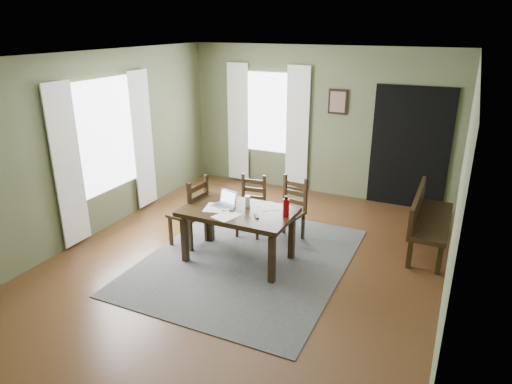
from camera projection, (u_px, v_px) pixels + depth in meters
The scene contains 24 objects.
ground at pixel (247, 261), 6.26m from camera, with size 5.00×6.00×0.01m.
room_shell at pixel (246, 131), 5.63m from camera, with size 5.02×6.02×2.71m.
rug at pixel (247, 260), 6.26m from camera, with size 2.60×3.20×0.01m.
dining_table at pixel (238, 216), 6.04m from camera, with size 1.47×0.88×0.74m.
chair_end at pixel (191, 213), 6.53m from camera, with size 0.49×0.49×1.03m.
chair_back_left at pixel (251, 206), 6.92m from camera, with size 0.45×0.45×0.90m.
chair_back_right at pixel (290, 211), 6.71m from camera, with size 0.49×0.49×0.95m.
bench at pixel (426, 216), 6.41m from camera, with size 0.49×1.51×0.85m.
laptop at pixel (225, 202), 6.13m from camera, with size 0.34×0.30×0.20m.
computer_mouse at pixel (232, 210), 5.97m from camera, with size 0.06×0.10×0.03m, color #3F3F42.
tv_remote at pixel (256, 216), 5.80m from camera, with size 0.04×0.16×0.02m, color black.
drinking_glass at pixel (248, 201), 6.09m from camera, with size 0.07×0.07×0.15m, color silver.
water_bottle at pixel (286, 207), 5.76m from camera, with size 0.11×0.11×0.28m.
paper_a at pixel (215, 208), 6.08m from camera, with size 0.25×0.33×0.00m, color white.
paper_c at pixel (267, 206), 6.11m from camera, with size 0.23×0.30×0.00m, color white.
paper_e at pixel (227, 216), 5.82m from camera, with size 0.26×0.33×0.00m, color white.
window_left at pixel (106, 136), 6.90m from camera, with size 0.01×1.30×1.70m.
window_back at pixel (268, 113), 8.67m from camera, with size 1.00×0.01×1.50m.
curtain_left_near at pixel (68, 167), 6.28m from camera, with size 0.03×0.48×2.30m.
curtain_left_far at pixel (143, 140), 7.67m from camera, with size 0.03×0.48×2.30m.
curtain_back_left at pixel (238, 123), 8.98m from camera, with size 0.44×0.03×2.30m.
curtain_back_right at pixel (297, 129), 8.49m from camera, with size 0.44×0.03×2.30m.
framed_picture at pixel (338, 102), 8.03m from camera, with size 0.34×0.03×0.44m.
doorway_back at pixel (410, 148), 7.76m from camera, with size 1.30×0.03×2.10m.
Camera 1 is at (2.45, -4.96, 3.07)m, focal length 32.00 mm.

